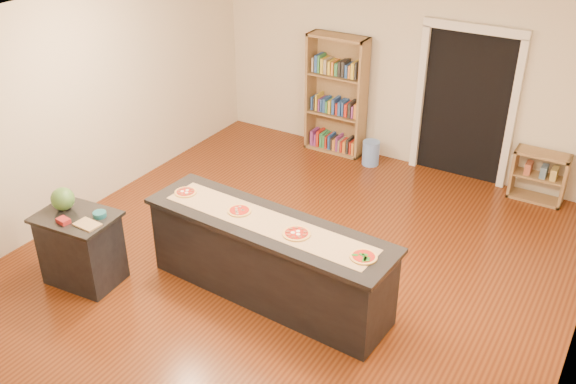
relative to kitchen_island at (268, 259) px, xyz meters
The scene contains 16 objects.
room 0.99m from the kitchen_island, 102.12° to the left, with size 6.00×7.00×2.80m.
doorway 3.93m from the kitchen_island, 77.53° to the left, with size 1.40×0.09×2.21m.
kitchen_island is the anchor object (origin of this frame).
side_counter 2.06m from the kitchen_island, 156.39° to the right, with size 0.84×0.61×0.83m.
bookshelf 3.78m from the kitchen_island, 106.59° to the left, with size 0.91×0.32×1.82m, color #957348.
low_shelf 4.12m from the kitchen_island, 61.14° to the left, with size 0.70×0.30×0.70m, color #957348.
waste_bin 3.47m from the kitchen_island, 96.29° to the left, with size 0.25×0.25×0.37m, color #648DE0.
kraft_paper 0.45m from the kitchen_island, 93.42° to the right, with size 2.39×0.43×0.00m, color tan.
watermelon 2.28m from the kitchen_island, 159.40° to the right, with size 0.25×0.25×0.25m, color #144214.
cutting_board 1.90m from the kitchen_island, 151.29° to the right, with size 0.26×0.17×0.02m, color tan.
package_red 2.16m from the kitchen_island, 152.30° to the right, with size 0.14×0.10×0.05m, color maroon.
package_teal 1.83m from the kitchen_island, 156.95° to the right, with size 0.14×0.14×0.05m, color #195966.
pizza_a 1.19m from the kitchen_island, behind, with size 0.26×0.26×0.02m.
pizza_b 0.59m from the kitchen_island, behind, with size 0.25×0.25×0.02m.
pizza_c 0.59m from the kitchen_island, ahead, with size 0.29×0.29×0.02m.
pizza_d 1.19m from the kitchen_island, ahead, with size 0.25×0.25×0.02m.
Camera 1 is at (3.08, -4.93, 4.32)m, focal length 40.00 mm.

